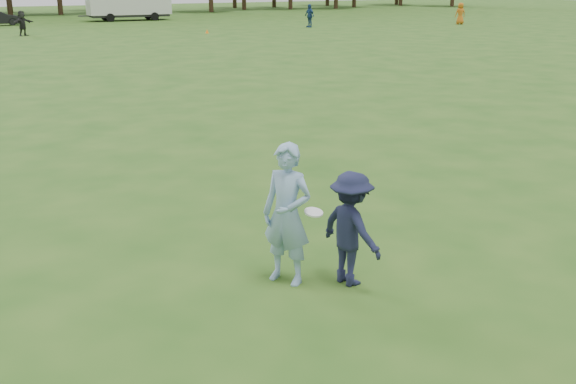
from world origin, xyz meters
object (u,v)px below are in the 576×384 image
thrower (287,214)px  cargo_trailer (129,2)px  player_far_c (460,13)px  player_far_d (22,23)px  player_far_b (309,16)px  field_cone (207,31)px  defender (351,229)px

thrower → cargo_trailer: 62.35m
player_far_c → player_far_d: (-37.47, 4.65, -0.04)m
player_far_b → field_cone: player_far_b is taller
player_far_c → cargo_trailer: 32.18m
player_far_d → defender: bearing=-123.0°
thrower → player_far_b: bearing=117.3°
thrower → field_cone: bearing=127.5°
defender → thrower: bearing=47.9°
player_far_c → field_cone: player_far_c is taller
player_far_b → player_far_d: (-23.26, 1.77, -0.05)m
player_far_b → player_far_c: size_ratio=1.01×
thrower → player_far_c: thrower is taller
field_cone → cargo_trailer: cargo_trailer is taller
player_far_b → player_far_c: player_far_b is taller
player_far_c → cargo_trailer: bearing=-19.3°
thrower → defender: 0.94m
thrower → field_cone: (14.27, 42.81, -0.89)m
defender → player_far_d: 47.12m
thrower → field_cone: thrower is taller
player_far_c → player_far_d: size_ratio=1.05×
defender → cargo_trailer: cargo_trailer is taller
cargo_trailer → player_far_b: bearing=-54.0°
player_far_c → player_far_d: player_far_c is taller
player_far_b → defender: bearing=-37.4°
player_far_b → thrower: bearing=-38.5°
defender → player_far_b: 51.15m
defender → field_cone: 45.32m
thrower → defender: thrower is taller
thrower → player_far_c: 57.10m
player_far_d → player_far_c: bearing=-39.5°
player_far_c → player_far_b: bearing=5.5°
player_far_c → player_far_d: bearing=9.9°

